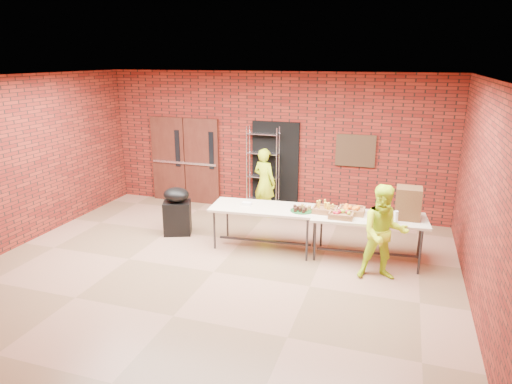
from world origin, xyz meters
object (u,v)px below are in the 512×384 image
Objects in this scene: wire_rack at (263,170)px; covered_grill at (177,211)px; table_right at (369,220)px; volunteer_woman at (264,182)px; table_left at (265,210)px; coffee_dispenser at (408,203)px; volunteer_man at (384,233)px.

wire_rack is 2.33m from covered_grill.
volunteer_woman is (-2.44, 1.72, 0.03)m from table_right.
table_left reaches higher than table_right.
coffee_dispenser is 0.57× the size of covered_grill.
covered_grill is 4.17m from volunteer_man.
coffee_dispenser reaches higher than table_right.
covered_grill reaches higher than table_right.
wire_rack is 1.28× the size of volunteer_woman.
covered_grill is at bearing 172.68° from table_right.
table_left is 2.26m from volunteer_man.
wire_rack is 2.19m from table_left.
table_left is 2.55m from coffee_dispenser.
wire_rack is 3.92m from volunteer_man.
coffee_dispenser is 4.47m from covered_grill.
volunteer_woman is at bearing -63.32° from wire_rack.
volunteer_woman is (0.13, -0.28, -0.22)m from wire_rack.
coffee_dispenser is at bearing 3.28° from table_right.
volunteer_man is (4.09, -0.76, 0.30)m from covered_grill.
table_right is at bearing -170.73° from coffee_dispenser.
volunteer_woman is at bearing 28.81° from covered_grill.
volunteer_woman is 3.63m from volunteer_man.
volunteer_man is at bearing -40.87° from wire_rack.
table_right is at bearing 99.95° from volunteer_man.
wire_rack reaches higher than volunteer_woman.
coffee_dispenser is (2.52, 0.17, 0.34)m from table_left.
table_right is 0.73m from volunteer_man.
volunteer_woman is (-3.07, 1.62, -0.31)m from coffee_dispenser.
wire_rack is at bearing 123.62° from volunteer_man.
wire_rack is 3.72m from coffee_dispenser.
covered_grill is at bearing 156.22° from volunteer_man.
volunteer_man is at bearing -113.92° from coffee_dispenser.
wire_rack is at bearing 149.29° from coffee_dispenser.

